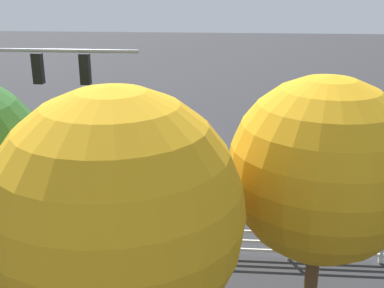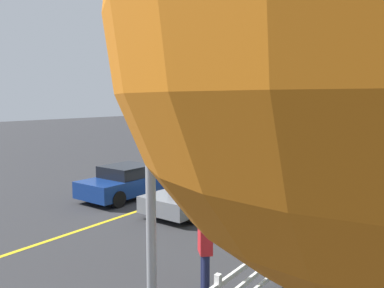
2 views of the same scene
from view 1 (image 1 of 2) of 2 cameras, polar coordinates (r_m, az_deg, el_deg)
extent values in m
plane|color=#2D2D30|center=(21.98, -2.15, -3.91)|extent=(120.00, 120.00, 0.00)
cube|color=gold|center=(21.92, 8.32, -4.17)|extent=(28.00, 0.16, 0.01)
cylinder|color=gray|center=(16.62, -17.37, 10.58)|extent=(6.33, 0.12, 0.12)
cube|color=black|center=(16.79, -17.85, 8.53)|extent=(0.32, 0.28, 1.00)
sphere|color=red|center=(16.88, -17.78, 9.69)|extent=(0.17, 0.17, 0.17)
sphere|color=orange|center=(16.93, -17.67, 8.63)|extent=(0.17, 0.17, 0.17)
sphere|color=#148C19|center=(16.99, -17.56, 7.57)|extent=(0.17, 0.17, 0.17)
cube|color=black|center=(16.27, -12.60, 8.66)|extent=(0.32, 0.28, 1.00)
sphere|color=red|center=(16.36, -12.53, 9.86)|extent=(0.17, 0.17, 0.17)
sphere|color=orange|center=(16.41, -12.45, 8.76)|extent=(0.17, 0.17, 0.17)
sphere|color=#148C19|center=(16.47, -12.37, 7.67)|extent=(0.17, 0.17, 0.17)
cube|color=#0C4C2D|center=(20.81, 19.80, -4.99)|extent=(4.39, 1.98, 0.57)
cube|color=black|center=(20.65, 20.55, -3.58)|extent=(2.06, 1.75, 0.55)
cylinder|color=black|center=(19.75, 16.17, -6.49)|extent=(0.64, 0.23, 0.64)
cylinder|color=black|center=(21.35, 15.32, -4.42)|extent=(0.64, 0.23, 0.64)
cube|color=navy|center=(23.52, -3.67, -0.91)|extent=(4.52, 1.99, 0.66)
cube|color=black|center=(23.36, -4.24, 0.41)|extent=(1.88, 1.74, 0.47)
cylinder|color=black|center=(24.23, 0.23, -0.84)|extent=(0.65, 0.24, 0.64)
cylinder|color=black|center=(22.59, -0.19, -2.36)|extent=(0.65, 0.24, 0.64)
cylinder|color=black|center=(24.68, -6.82, -0.59)|extent=(0.65, 0.24, 0.64)
cylinder|color=black|center=(23.08, -7.73, -2.07)|extent=(0.65, 0.24, 0.64)
cylinder|color=black|center=(25.08, 18.55, -1.17)|extent=(0.64, 0.23, 0.64)
cylinder|color=black|center=(23.64, 19.37, -2.51)|extent=(0.64, 0.23, 0.64)
cube|color=slate|center=(20.34, -4.47, -4.39)|extent=(4.85, 2.08, 0.57)
cube|color=black|center=(20.08, -3.84, -2.95)|extent=(2.33, 1.80, 0.56)
cylinder|color=black|center=(19.98, -9.53, -5.65)|extent=(0.65, 0.24, 0.64)
cylinder|color=black|center=(21.56, -8.27, -3.67)|extent=(0.65, 0.24, 0.64)
cylinder|color=black|center=(19.38, -0.19, -6.17)|extent=(0.65, 0.24, 0.64)
cylinder|color=black|center=(21.01, 0.37, -4.09)|extent=(0.65, 0.24, 0.64)
cube|color=white|center=(16.61, 21.66, -11.32)|extent=(0.10, 0.10, 1.15)
cube|color=white|center=(15.97, 11.53, -11.52)|extent=(0.10, 0.10, 1.15)
cube|color=white|center=(15.85, 0.92, -11.35)|extent=(0.10, 0.10, 1.15)
cube|color=white|center=(16.25, -9.49, -10.81)|extent=(0.10, 0.10, 1.15)
cube|color=white|center=(17.13, -19.07, -10.01)|extent=(0.10, 0.10, 1.15)
cube|color=white|center=(15.66, 6.29, -10.30)|extent=(26.00, 0.06, 0.09)
cube|color=white|center=(15.83, 6.25, -11.40)|extent=(26.00, 0.06, 0.09)
cube|color=white|center=(16.00, 6.21, -12.39)|extent=(26.00, 0.06, 0.09)
sphere|color=gold|center=(9.49, -8.91, -8.10)|extent=(5.00, 5.00, 5.00)
cylinder|color=brown|center=(13.28, 14.03, -14.99)|extent=(0.34, 0.34, 2.59)
sphere|color=gold|center=(11.89, 15.19, -2.92)|extent=(4.53, 4.53, 4.53)
camera|label=2|loc=(18.61, -48.82, -1.70)|focal=36.63mm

